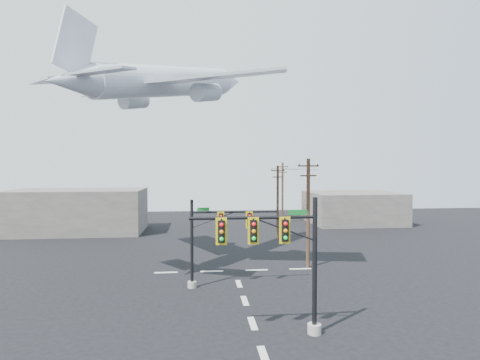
{
  "coord_description": "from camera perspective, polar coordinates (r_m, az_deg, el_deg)",
  "views": [
    {
      "loc": [
        -3.17,
        -23.16,
        9.31
      ],
      "look_at": [
        -0.22,
        5.0,
        8.32
      ],
      "focal_mm": 30.0,
      "sensor_mm": 36.0,
      "label": 1
    }
  ],
  "objects": [
    {
      "name": "signal_mast_near",
      "position": [
        22.37,
        6.3,
        -10.97
      ],
      "size": [
        7.27,
        0.84,
        7.6
      ],
      "color": "gray",
      "rests_on": "ground"
    },
    {
      "name": "power_lines",
      "position": [
        51.16,
        6.42,
        1.58
      ],
      "size": [
        5.53,
        28.63,
        0.09
      ],
      "color": "black"
    },
    {
      "name": "building_right",
      "position": [
        68.33,
        15.71,
        -3.8
      ],
      "size": [
        14.0,
        12.0,
        5.0
      ],
      "primitive_type": "cube",
      "color": "slate",
      "rests_on": "ground"
    },
    {
      "name": "building_left",
      "position": [
        60.87,
        -22.04,
        -4.1
      ],
      "size": [
        18.0,
        10.0,
        6.0
      ],
      "primitive_type": "cube",
      "color": "slate",
      "rests_on": "ground"
    },
    {
      "name": "utility_pole_c",
      "position": [
        65.74,
        6.06,
        -1.63
      ],
      "size": [
        2.0,
        0.59,
        9.87
      ],
      "rotation": [
        0.0,
        0.0,
        0.23
      ],
      "color": "#4B2E20",
      "rests_on": "ground"
    },
    {
      "name": "ground",
      "position": [
        25.16,
        1.8,
        -19.72
      ],
      "size": [
        120.0,
        120.0,
        0.0
      ],
      "primitive_type": "plane",
      "color": "black",
      "rests_on": "ground"
    },
    {
      "name": "utility_pole_a",
      "position": [
        37.14,
        9.66,
        -4.35
      ],
      "size": [
        2.0,
        0.37,
        9.99
      ],
      "rotation": [
        0.0,
        0.0,
        0.12
      ],
      "color": "#4B2E20",
      "rests_on": "ground"
    },
    {
      "name": "utility_pole_b",
      "position": [
        52.22,
        5.38,
        -2.86
      ],
      "size": [
        1.87,
        0.55,
        9.36
      ],
      "rotation": [
        0.0,
        0.0,
        0.23
      ],
      "color": "#4B2E20",
      "rests_on": "ground"
    },
    {
      "name": "airliner",
      "position": [
        38.01,
        -10.1,
        13.53
      ],
      "size": [
        20.22,
        22.02,
        6.87
      ],
      "rotation": [
        0.0,
        -0.17,
        0.93
      ],
      "color": "silver"
    },
    {
      "name": "lane_markings",
      "position": [
        30.14,
        0.37,
        -15.97
      ],
      "size": [
        14.0,
        21.2,
        0.01
      ],
      "color": "beige",
      "rests_on": "ground"
    },
    {
      "name": "signal_mast_far",
      "position": [
        31.04,
        -4.16,
        -8.52
      ],
      "size": [
        6.94,
        0.74,
        6.75
      ],
      "color": "gray",
      "rests_on": "ground"
    }
  ]
}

